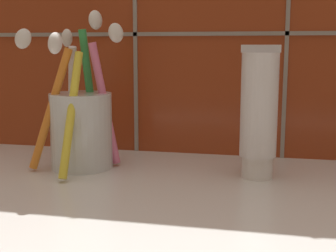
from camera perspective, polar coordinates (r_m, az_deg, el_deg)
sink_counter at (r=44.45cm, az=11.05°, el=-10.08°), size 76.17×35.75×2.00cm
toothbrush_cup at (r=54.61cm, az=-11.07°, el=0.32°), size 11.44×13.38×18.07cm
toothpaste_tube at (r=49.99cm, az=10.46°, el=1.55°), size 4.06×3.87×14.06cm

